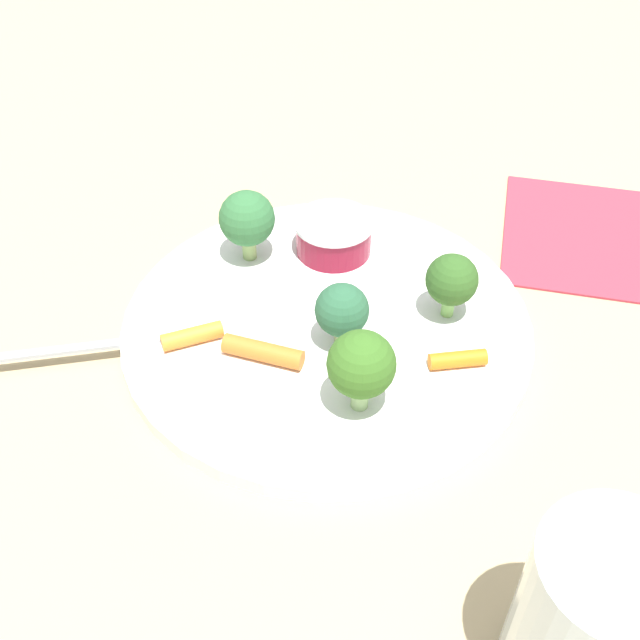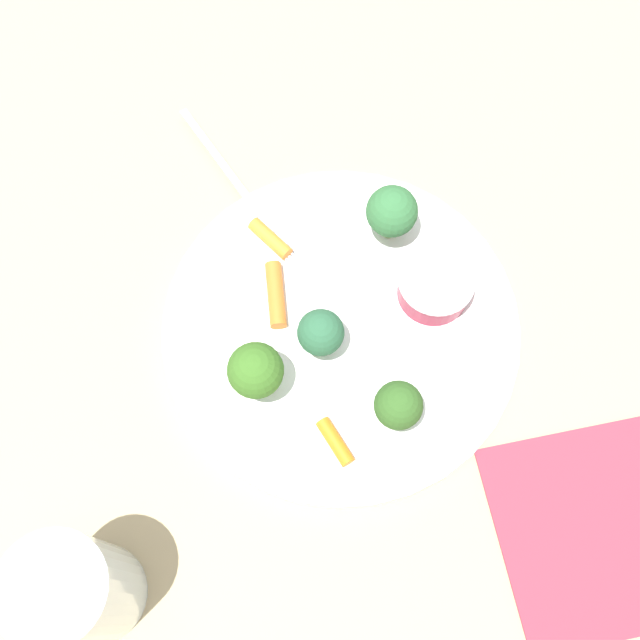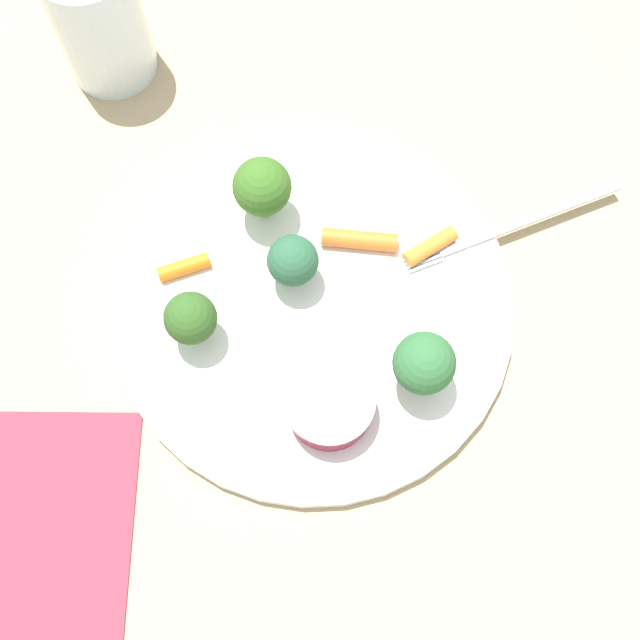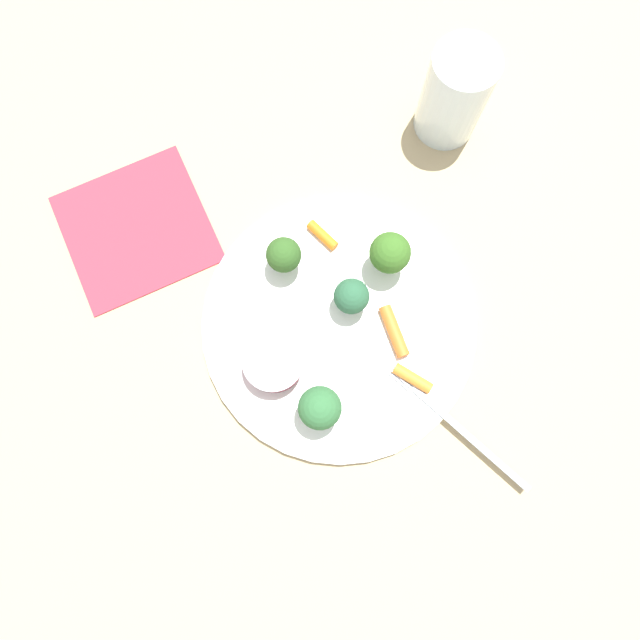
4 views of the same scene
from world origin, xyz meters
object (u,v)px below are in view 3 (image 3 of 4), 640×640
at_px(carrot_stick_2, 430,247).
at_px(drinking_glass, 99,19).
at_px(plate, 313,306).
at_px(sauce_cup, 330,405).
at_px(broccoli_floret_3, 424,364).
at_px(fork, 511,227).
at_px(carrot_stick_0, 184,267).
at_px(broccoli_floret_1, 293,261).
at_px(napkin, 19,525).
at_px(carrot_stick_1, 360,240).
at_px(broccoli_floret_0, 262,187).
at_px(broccoli_floret_2, 191,318).

xyz_separation_m(carrot_stick_2, drinking_glass, (0.26, -0.16, 0.04)).
xyz_separation_m(plate, sauce_cup, (-0.02, 0.08, 0.02)).
distance_m(broccoli_floret_3, fork, 0.15).
bearing_deg(fork, plate, 25.23).
bearing_deg(drinking_glass, carrot_stick_0, 113.12).
relative_size(sauce_cup, broccoli_floret_1, 1.28).
height_order(carrot_stick_0, napkin, carrot_stick_0).
height_order(broccoli_floret_3, napkin, broccoli_floret_3).
distance_m(broccoli_floret_3, carrot_stick_2, 0.11).
xyz_separation_m(broccoli_floret_3, napkin, (0.27, 0.11, -0.05)).
distance_m(sauce_cup, carrot_stick_2, 0.14).
bearing_deg(carrot_stick_1, fork, -170.37).
bearing_deg(fork, carrot_stick_0, 11.13).
bearing_deg(carrot_stick_0, carrot_stick_1, -167.57).
xyz_separation_m(sauce_cup, broccoli_floret_1, (0.03, -0.10, 0.01)).
distance_m(broccoli_floret_1, carrot_stick_0, 0.08).
relative_size(broccoli_floret_3, carrot_stick_1, 1.04).
relative_size(carrot_stick_2, napkin, 0.27).
relative_size(broccoli_floret_3, carrot_stick_2, 1.37).
height_order(drinking_glass, napkin, drinking_glass).
relative_size(plate, broccoli_floret_0, 4.93).
relative_size(sauce_cup, broccoli_floret_0, 1.04).
height_order(broccoli_floret_2, carrot_stick_1, broccoli_floret_2).
xyz_separation_m(carrot_stick_0, carrot_stick_1, (-0.13, -0.03, 0.00)).
xyz_separation_m(broccoli_floret_3, carrot_stick_1, (0.05, -0.10, -0.03)).
bearing_deg(broccoli_floret_2, carrot_stick_2, -155.70).
relative_size(broccoli_floret_0, drinking_glass, 0.54).
height_order(broccoli_floret_1, drinking_glass, drinking_glass).
bearing_deg(carrot_stick_1, broccoli_floret_0, -18.01).
height_order(sauce_cup, drinking_glass, drinking_glass).
relative_size(broccoli_floret_1, broccoli_floret_3, 0.83).
xyz_separation_m(sauce_cup, napkin, (0.21, 0.09, -0.02)).
bearing_deg(napkin, sauce_cup, -156.86).
relative_size(carrot_stick_2, drinking_glass, 0.38).
height_order(broccoli_floret_1, broccoli_floret_2, broccoli_floret_2).
bearing_deg(napkin, fork, -144.87).
height_order(broccoli_floret_0, broccoli_floret_2, broccoli_floret_0).
distance_m(broccoli_floret_0, carrot_stick_0, 0.08).
relative_size(broccoli_floret_1, carrot_stick_1, 0.86).
bearing_deg(carrot_stick_0, drinking_glass, -66.88).
bearing_deg(carrot_stick_2, sauce_cup, 61.47).
bearing_deg(broccoli_floret_0, carrot_stick_0, 42.90).
relative_size(carrot_stick_2, fork, 0.26).
distance_m(carrot_stick_1, fork, 0.12).
bearing_deg(sauce_cup, broccoli_floret_0, -69.79).
bearing_deg(sauce_cup, fork, -131.22).
xyz_separation_m(carrot_stick_0, drinking_glass, (0.08, -0.19, 0.04)).
height_order(plate, drinking_glass, drinking_glass).
xyz_separation_m(broccoli_floret_3, carrot_stick_2, (-0.01, -0.10, -0.03)).
height_order(broccoli_floret_0, broccoli_floret_1, broccoli_floret_0).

